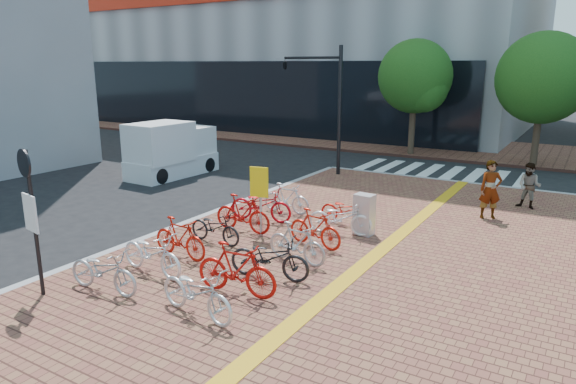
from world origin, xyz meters
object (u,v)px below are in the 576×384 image
Objects in this scene: utility_box at (364,214)px; bike_11 at (315,228)px; pedestrian_a at (490,190)px; box_truck at (171,150)px; notice_sign at (30,205)px; bike_6 at (287,198)px; bike_10 at (297,243)px; bike_2 at (180,238)px; traffic_light_pole at (314,86)px; bike_3 at (215,227)px; bike_7 at (197,292)px; bike_12 at (340,218)px; bike_13 at (346,210)px; pedestrian_b at (529,186)px; bike_0 at (103,270)px; bike_4 at (243,213)px; yellow_sign at (260,188)px; bike_1 at (152,253)px; bike_8 at (236,269)px; bike_9 at (270,257)px; bike_5 at (261,205)px.

bike_11 is at bearing -114.07° from utility_box.
pedestrian_a is 13.36m from box_truck.
box_truck is (-6.42, 10.65, -0.96)m from notice_sign.
bike_6 is 4.25m from bike_10.
bike_2 is 11.71m from traffic_light_pole.
bike_6 reaches higher than bike_3.
bike_7 is 1.04× the size of pedestrian_a.
bike_13 is (-0.24, 0.90, -0.04)m from bike_12.
pedestrian_b is 14.73m from notice_sign.
notice_sign is (-1.26, -7.80, 1.46)m from bike_6.
bike_4 reaches higher than bike_0.
pedestrian_b is at bearing 48.43° from yellow_sign.
bike_1 is 4.21m from bike_11.
bike_2 is 0.93× the size of pedestrian_a.
bike_8 is 2.18m from bike_10.
bike_4 is 2.26m from bike_6.
bike_10 is at bearing 3.31° from bike_7.
bike_9 is at bearing -112.90° from bike_3.
bike_9 is (2.60, 2.39, 0.02)m from bike_0.
bike_12 is at bearing -7.78° from bike_8.
bike_10 is at bearing -42.79° from bike_1.
notice_sign is at bearing 123.44° from bike_0.
pedestrian_b reaches higher than bike_2.
bike_2 is 1.02× the size of bike_3.
bike_7 is 1.14× the size of bike_13.
bike_10 reaches higher than bike_13.
yellow_sign is (-1.64, -2.14, 0.91)m from bike_13.
bike_8 is (2.30, 0.11, 0.06)m from bike_1.
bike_1 reaches higher than bike_12.
utility_box is (0.74, 4.98, 0.02)m from bike_8.
bike_8 reaches higher than bike_0.
bike_2 reaches higher than bike_1.
bike_5 is 2.74m from bike_11.
bike_12 is (0.16, 4.67, -0.08)m from bike_8.
pedestrian_b is 0.50× the size of notice_sign.
notice_sign reaches higher than bike_4.
bike_2 is 5.13m from utility_box.
bike_13 is at bearing 66.13° from notice_sign.
traffic_light_pole reaches higher than box_truck.
traffic_light_pole reaches higher than pedestrian_b.
bike_11 reaches higher than bike_3.
bike_8 is at bearing -177.11° from bike_13.
bike_0 is 0.95× the size of bike_1.
pedestrian_a reaches higher than bike_10.
bike_4 is at bearing -167.57° from pedestrian_a.
bike_1 is 5.93m from utility_box.
traffic_light_pole is at bearing 26.89° from bike_7.
bike_3 is at bearing 76.09° from notice_sign.
bike_11 is (2.48, -1.17, -0.02)m from bike_5.
bike_6 is (0.23, 1.12, -0.03)m from bike_5.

